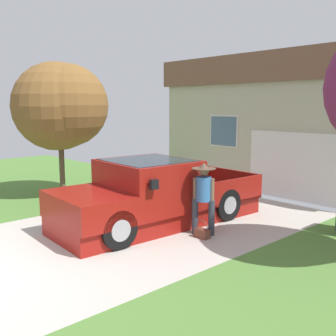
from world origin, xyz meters
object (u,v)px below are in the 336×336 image
at_px(pickup_truck, 149,197).
at_px(handbag, 202,233).
at_px(neighbor_tree, 61,107).
at_px(person_with_hat, 203,193).
at_px(house_with_garage, 316,121).

distance_m(pickup_truck, handbag, 1.61).
distance_m(handbag, neighbor_tree, 6.36).
distance_m(person_with_hat, handbag, 0.86).
height_order(pickup_truck, handbag, pickup_truck).
relative_size(handbag, house_with_garage, 0.04).
distance_m(pickup_truck, house_with_garage, 8.36).
distance_m(person_with_hat, house_with_garage, 8.01).
relative_size(pickup_truck, neighbor_tree, 1.29).
xyz_separation_m(pickup_truck, person_with_hat, (1.33, 0.45, 0.25)).
bearing_deg(neighbor_tree, person_with_hat, 4.09).
distance_m(pickup_truck, neighbor_tree, 4.77).
bearing_deg(person_with_hat, handbag, 98.49).
relative_size(house_with_garage, neighbor_tree, 2.23).
bearing_deg(house_with_garage, handbag, -78.22).
bearing_deg(person_with_hat, pickup_truck, -11.25).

